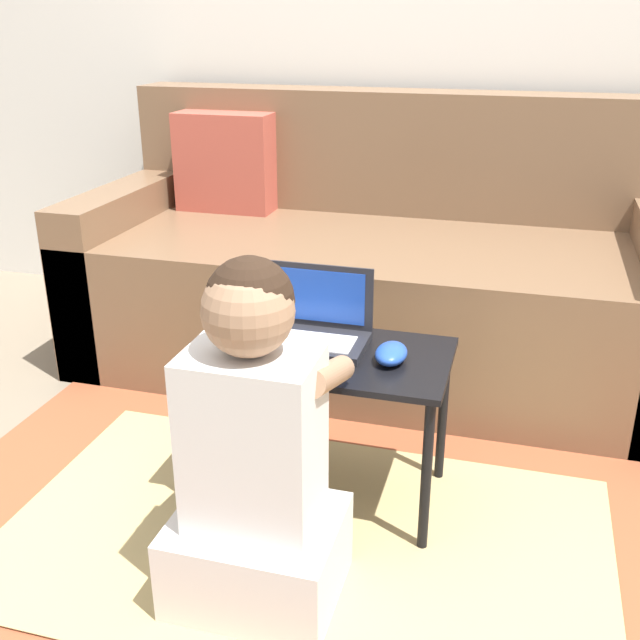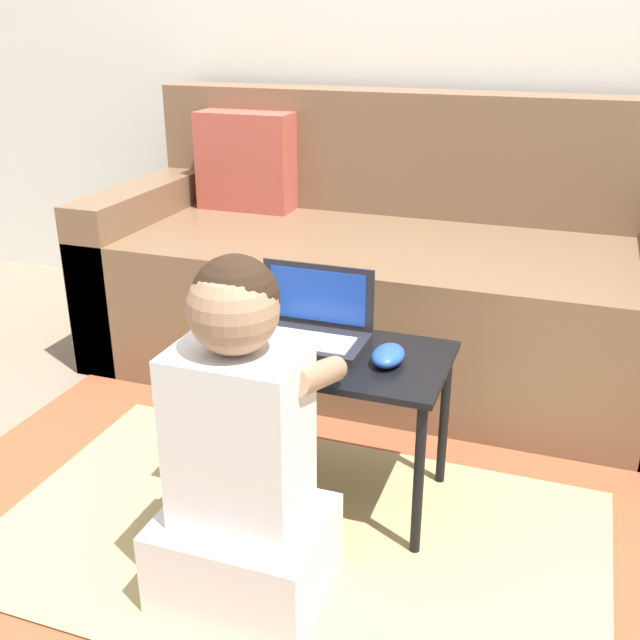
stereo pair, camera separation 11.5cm
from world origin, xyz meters
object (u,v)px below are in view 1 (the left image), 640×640
object	(u,v)px
computer_mouse	(391,353)
laptop_desk	(325,371)
person_seated	(255,461)
laptop	(308,330)
couch	(374,273)

from	to	relation	value
computer_mouse	laptop_desk	bearing A→B (deg)	175.99
laptop_desk	computer_mouse	bearing A→B (deg)	-4.01
laptop_desk	computer_mouse	xyz separation A→B (m)	(0.16, -0.01, 0.07)
laptop_desk	person_seated	world-z (taller)	person_seated
laptop_desk	laptop	xyz separation A→B (m)	(-0.05, 0.04, 0.08)
laptop_desk	laptop	distance (m)	0.11
laptop_desk	person_seated	xyz separation A→B (m)	(-0.04, -0.38, -0.02)
laptop	person_seated	bearing A→B (deg)	-88.15
computer_mouse	person_seated	bearing A→B (deg)	-118.66
computer_mouse	laptop	bearing A→B (deg)	166.12
laptop	computer_mouse	bearing A→B (deg)	-13.88
couch	laptop_desk	size ratio (longest dim) A/B	3.28
couch	laptop_desk	bearing A→B (deg)	-85.97
laptop	person_seated	size ratio (longest dim) A/B	0.38
laptop_desk	person_seated	size ratio (longest dim) A/B	0.80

